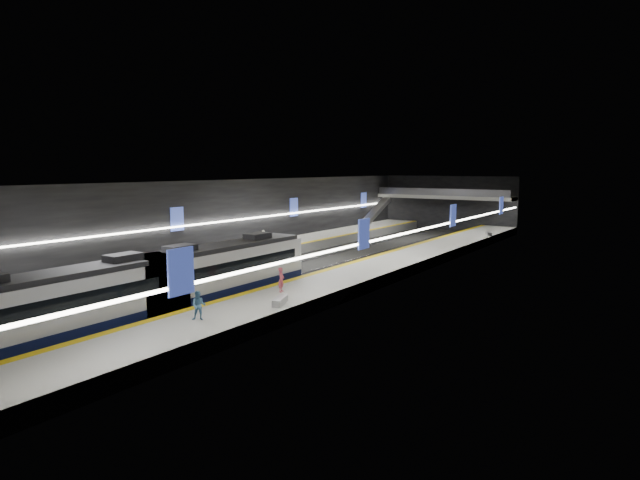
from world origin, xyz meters
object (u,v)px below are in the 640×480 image
Objects in this scene: bench_right_near at (280,301)px; passenger_right_b at (199,306)px; bench_left_near at (196,253)px; escalator at (375,212)px; train at (154,284)px; passenger_left_b at (245,242)px; bench_right_far at (489,234)px; bench_left_far at (238,246)px; passenger_left_a at (264,240)px; passenger_right_a at (281,280)px.

passenger_right_b is at bearing -128.65° from bench_right_near.
bench_left_near is 1.25× the size of passenger_right_b.
passenger_right_b is (14.97, -47.72, -1.10)m from escalator.
train is at bearing -77.90° from escalator.
train reaches higher than passenger_left_b.
bench_right_far is (0.45, 40.50, -0.00)m from bench_right_near.
bench_right_far is 30.55m from passenger_left_b.
escalator is 4.41× the size of bench_right_near.
escalator reaches higher than bench_left_far.
bench_left_far is 0.83× the size of passenger_left_a.
bench_left_far is at bearing -46.65° from passenger_left_a.
bench_right_far is at bearing -104.43° from passenger_left_b.
passenger_right_a reaches higher than bench_left_far.
passenger_left_a is (-15.70, -23.95, 0.75)m from bench_right_far.
passenger_right_a is at bearing 62.37° from passenger_left_a.
passenger_left_a is at bearing 20.28° from bench_left_far.
bench_left_near is 35.79m from bench_right_far.
bench_left_far is at bearing 92.54° from passenger_right_b.
escalator is 33.03m from bench_left_near.
passenger_left_b is at bearing -89.81° from escalator.
train is 5.09m from passenger_right_b.
passenger_left_b reaches higher than bench_right_far.
bench_left_far is at bearing 29.69° from passenger_right_a.
escalator reaches higher than passenger_left_b.
bench_right_near is (17.64, -9.62, -0.02)m from bench_left_near.
passenger_right_a is at bearing 55.63° from train.
bench_left_far is 1.50m from passenger_left_b.
bench_left_near is 21.84m from passenger_right_b.
passenger_right_b is 1.05× the size of passenger_left_b.
bench_right_far is 0.92× the size of passenger_left_a.
bench_left_near is at bearing -0.31° from passenger_left_a.
bench_left_near is 20.10m from bench_right_near.
passenger_right_b reaches higher than bench_right_far.
passenger_right_a is at bearing 158.42° from passenger_left_b.
passenger_left_a reaches higher than bench_right_far.
bench_left_near is at bearing 96.33° from passenger_left_b.
escalator reaches higher than passenger_right_a.
bench_left_far is (-0.12, 5.78, -0.05)m from bench_left_near.
bench_left_near is 7.37m from passenger_left_a.
bench_left_near is at bearing 129.53° from bench_right_near.
bench_left_near is (-1.13, -32.97, -1.66)m from escalator.
bench_left_near is 1.13× the size of bench_right_far.
passenger_right_b is at bearing -12.00° from train.
escalator is (-10.00, 46.66, 0.70)m from train.
escalator reaches higher than bench_left_near.
passenger_left_a reaches higher than passenger_left_b.
bench_right_near is 1.10× the size of passenger_right_a.
bench_right_near is at bearing 61.40° from passenger_left_a.
passenger_right_b is (-2.00, -45.62, 0.58)m from bench_right_far.
bench_left_far is 31.01m from bench_right_far.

